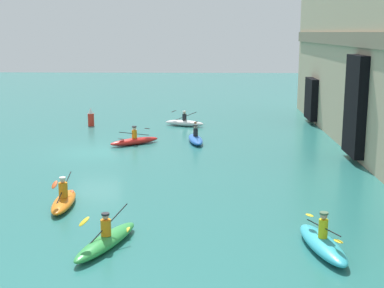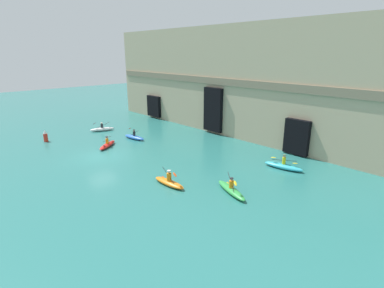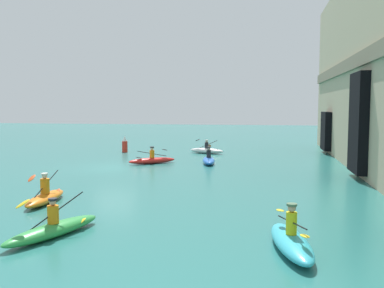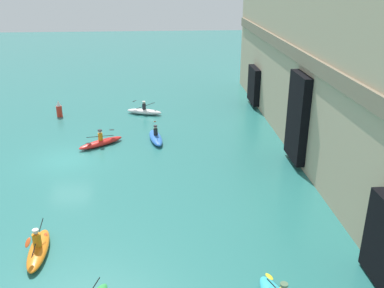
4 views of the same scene
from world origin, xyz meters
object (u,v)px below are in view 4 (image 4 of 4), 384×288
at_px(kayak_orange, 38,249).
at_px(marker_buoy, 59,109).
at_px(kayak_blue, 156,137).
at_px(kayak_red, 101,142).
at_px(kayak_white, 144,111).

height_order(kayak_orange, marker_buoy, marker_buoy).
xyz_separation_m(kayak_blue, marker_buoy, (-5.78, -7.69, 0.38)).
bearing_deg(marker_buoy, kayak_blue, 53.06).
xyz_separation_m(kayak_red, kayak_blue, (-0.63, 3.65, 0.00)).
bearing_deg(kayak_white, kayak_blue, 118.11).
xyz_separation_m(kayak_red, kayak_orange, (11.71, -1.12, 0.01)).
relative_size(kayak_red, kayak_white, 0.99).
bearing_deg(marker_buoy, kayak_orange, 9.16).
relative_size(kayak_white, marker_buoy, 2.27).
bearing_deg(kayak_blue, kayak_red, -89.64).
height_order(kayak_white, kayak_blue, kayak_blue).
height_order(kayak_red, kayak_white, kayak_white).
relative_size(kayak_orange, marker_buoy, 2.27).
bearing_deg(kayak_red, marker_buoy, -94.89).
bearing_deg(kayak_white, kayak_orange, 97.09).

